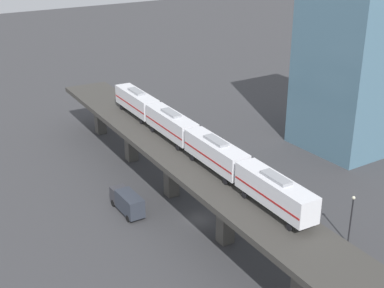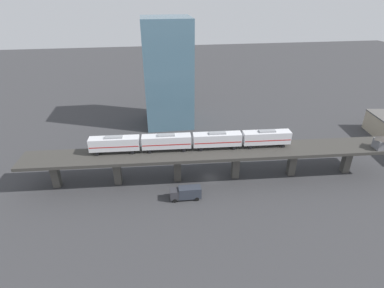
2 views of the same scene
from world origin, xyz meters
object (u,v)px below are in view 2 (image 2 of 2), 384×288
street_car_black (210,156)px  office_tower (168,74)px  signal_hut (381,142)px  subway_train (192,140)px  delivery_truck (186,193)px  street_car_green (240,155)px  street_lamp (253,138)px

street_car_black → office_tower: bearing=-161.5°
office_tower → street_car_black: bearing=18.5°
signal_hut → street_car_black: signal_hut is taller
subway_train → office_tower: office_tower is taller
delivery_truck → subway_train: bearing=163.4°
street_car_green → delivery_truck: (16.41, -17.82, 0.82)m
subway_train → delivery_truck: size_ratio=6.88×
subway_train → delivery_truck: bearing=-16.6°
subway_train → street_car_black: subway_train is taller
signal_hut → delivery_truck: (2.82, -49.74, -8.08)m
signal_hut → office_tower: bearing=-130.6°
street_lamp → office_tower: size_ratio=0.19×
street_car_black → delivery_truck: size_ratio=0.65×
signal_hut → delivery_truck: signal_hut is taller
signal_hut → street_lamp: size_ratio=0.49×
street_lamp → signal_hut: bearing=56.7°
street_car_green → street_lamp: street_lamp is taller
signal_hut → street_lamp: (-17.61, -26.83, -5.74)m
subway_train → street_lamp: 23.92m
signal_hut → delivery_truck: 50.47m
street_car_black → delivery_truck: (17.41, -9.20, 0.82)m
subway_train → street_lamp: size_ratio=7.19×
signal_hut → street_lamp: 32.60m
subway_train → street_lamp: bearing=119.0°
street_car_black → office_tower: size_ratio=0.13×
signal_hut → street_car_green: bearing=-113.1°
subway_train → delivery_truck: (9.28, -2.76, -8.83)m
signal_hut → subway_train: bearing=-97.8°
street_lamp → street_car_green: bearing=-51.6°
office_tower → street_car_green: bearing=31.7°
signal_hut → street_car_green: (-13.59, -31.91, -8.91)m
street_lamp → office_tower: office_tower is taller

